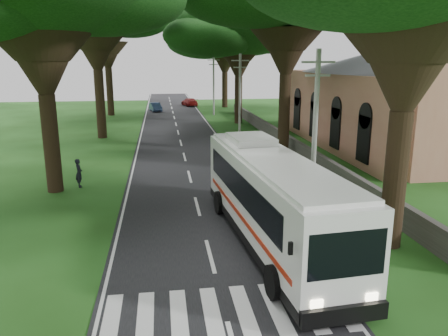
# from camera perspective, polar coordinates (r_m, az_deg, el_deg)

# --- Properties ---
(ground) EXTENTS (140.00, 140.00, 0.00)m
(ground) POSITION_cam_1_polar(r_m,az_deg,el_deg) (15.74, -0.97, -14.55)
(ground) COLOR #204915
(ground) RESTS_ON ground
(road) EXTENTS (8.00, 120.00, 0.04)m
(road) POSITION_cam_1_polar(r_m,az_deg,el_deg) (39.48, -5.59, 3.00)
(road) COLOR black
(road) RESTS_ON ground
(crosswalk) EXTENTS (8.00, 3.00, 0.01)m
(crosswalk) POSITION_cam_1_polar(r_m,az_deg,el_deg) (14.04, 0.13, -18.43)
(crosswalk) COLOR silver
(crosswalk) RESTS_ON ground
(property_wall) EXTENTS (0.35, 50.00, 1.20)m
(property_wall) POSITION_cam_1_polar(r_m,az_deg,el_deg) (39.82, 7.54, 3.91)
(property_wall) COLOR #383533
(property_wall) RESTS_ON ground
(church) EXTENTS (14.00, 24.00, 11.60)m
(church) POSITION_cam_1_polar(r_m,az_deg,el_deg) (40.42, 21.07, 9.41)
(church) COLOR #C0755E
(church) RESTS_ON ground
(pole_near) EXTENTS (1.60, 0.24, 8.00)m
(pole_near) POSITION_cam_1_polar(r_m,az_deg,el_deg) (21.26, 11.78, 4.68)
(pole_near) COLOR gray
(pole_near) RESTS_ON ground
(pole_mid) EXTENTS (1.60, 0.24, 8.00)m
(pole_mid) POSITION_cam_1_polar(r_m,az_deg,el_deg) (40.50, 2.09, 9.30)
(pole_mid) COLOR gray
(pole_mid) RESTS_ON ground
(pole_far) EXTENTS (1.60, 0.24, 8.00)m
(pole_far) POSITION_cam_1_polar(r_m,az_deg,el_deg) (60.24, -1.36, 10.86)
(pole_far) COLOR gray
(pole_far) RESTS_ON ground
(tree_l_far) EXTENTS (14.15, 14.15, 16.09)m
(tree_l_far) POSITION_cam_1_polar(r_m,az_deg,el_deg) (62.32, -15.26, 18.55)
(tree_l_far) COLOR black
(tree_l_far) RESTS_ON ground
(tree_r_midb) EXTENTS (15.96, 15.96, 14.59)m
(tree_r_midb) POSITION_cam_1_polar(r_m,az_deg,el_deg) (52.65, 1.97, 17.97)
(tree_r_midb) COLOR black
(tree_r_midb) RESTS_ON ground
(tree_r_far) EXTENTS (16.39, 16.39, 14.54)m
(tree_r_far) POSITION_cam_1_polar(r_m,az_deg,el_deg) (70.54, 0.11, 16.88)
(tree_r_far) COLOR black
(tree_r_far) RESTS_ON ground
(coach_bus) EXTENTS (3.74, 12.82, 3.73)m
(coach_bus) POSITION_cam_1_polar(r_m,az_deg,el_deg) (18.11, 6.19, -3.81)
(coach_bus) COLOR white
(coach_bus) RESTS_ON ground
(distant_car_b) EXTENTS (2.07, 4.04, 1.27)m
(distant_car_b) POSITION_cam_1_polar(r_m,az_deg,el_deg) (65.69, -8.94, 7.89)
(distant_car_b) COLOR navy
(distant_car_b) RESTS_ON road
(distant_car_c) EXTENTS (2.78, 4.71, 1.28)m
(distant_car_c) POSITION_cam_1_polar(r_m,az_deg,el_deg) (72.60, -4.52, 8.59)
(distant_car_c) COLOR maroon
(distant_car_c) RESTS_ON road
(pedestrian) EXTENTS (0.59, 0.73, 1.74)m
(pedestrian) POSITION_cam_1_polar(r_m,az_deg,el_deg) (27.66, -18.42, -0.62)
(pedestrian) COLOR black
(pedestrian) RESTS_ON ground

